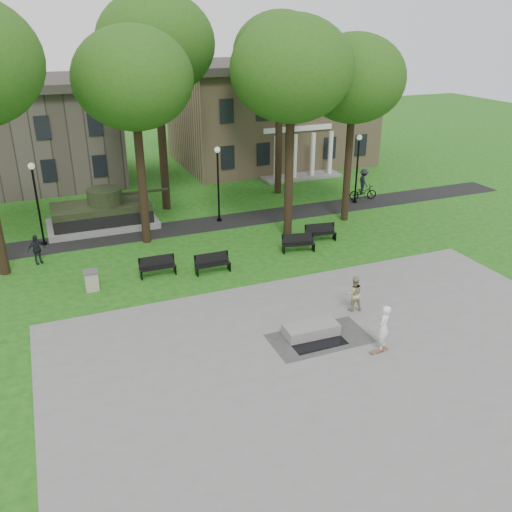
% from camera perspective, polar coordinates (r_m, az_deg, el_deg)
% --- Properties ---
extents(ground, '(120.00, 120.00, 0.00)m').
position_cam_1_polar(ground, '(24.05, 4.46, -5.67)').
color(ground, '#164E12').
rests_on(ground, ground).
extents(plaza, '(22.00, 16.00, 0.02)m').
position_cam_1_polar(plaza, '(20.41, 10.84, -11.92)').
color(plaza, gray).
rests_on(plaza, ground).
extents(footpath, '(44.00, 2.60, 0.01)m').
position_cam_1_polar(footpath, '(34.20, -4.52, 3.45)').
color(footpath, black).
rests_on(footpath, ground).
extents(building_right, '(17.00, 12.00, 8.60)m').
position_cam_1_polar(building_right, '(49.34, 1.51, 14.94)').
color(building_right, '#9E8460').
rests_on(building_right, ground).
extents(building_left, '(15.00, 10.00, 7.20)m').
position_cam_1_polar(building_left, '(45.90, -24.09, 11.37)').
color(building_left, '#4C443D').
rests_on(building_left, ground).
extents(tree_1, '(6.20, 6.20, 11.63)m').
position_cam_1_polar(tree_1, '(29.74, -12.82, 17.68)').
color(tree_1, black).
rests_on(tree_1, ground).
extents(tree_2, '(6.60, 6.60, 12.16)m').
position_cam_1_polar(tree_2, '(30.27, 3.76, 18.96)').
color(tree_2, black).
rests_on(tree_2, ground).
extents(tree_3, '(6.00, 6.00, 11.19)m').
position_cam_1_polar(tree_3, '(33.38, 10.26, 17.84)').
color(tree_3, black).
rests_on(tree_3, ground).
extents(tree_4, '(7.20, 7.20, 13.50)m').
position_cam_1_polar(tree_4, '(35.52, -10.53, 21.05)').
color(tree_4, black).
rests_on(tree_4, ground).
extents(tree_5, '(6.40, 6.40, 12.44)m').
position_cam_1_polar(tree_5, '(38.74, 2.56, 20.50)').
color(tree_5, black).
rests_on(tree_5, ground).
extents(lamp_left, '(0.36, 0.36, 4.73)m').
position_cam_1_polar(lamp_left, '(32.22, -22.09, 5.72)').
color(lamp_left, black).
rests_on(lamp_left, ground).
extents(lamp_mid, '(0.36, 0.36, 4.73)m').
position_cam_1_polar(lamp_mid, '(33.78, -4.01, 8.17)').
color(lamp_mid, black).
rests_on(lamp_mid, ground).
extents(lamp_right, '(0.36, 0.36, 4.73)m').
position_cam_1_polar(lamp_right, '(38.00, 10.63, 9.57)').
color(lamp_right, black).
rests_on(lamp_right, ground).
extents(tank_monument, '(7.45, 3.40, 2.40)m').
position_cam_1_polar(tank_monument, '(34.56, -15.87, 4.32)').
color(tank_monument, gray).
rests_on(tank_monument, ground).
extents(puddle, '(2.20, 1.20, 0.00)m').
position_cam_1_polar(puddle, '(21.84, 6.50, -8.97)').
color(puddle, black).
rests_on(puddle, plaza).
extents(concrete_block, '(2.23, 1.07, 0.45)m').
position_cam_1_polar(concrete_block, '(22.19, 5.81, -7.70)').
color(concrete_block, gray).
rests_on(concrete_block, plaza).
extents(skateboard, '(0.80, 0.28, 0.07)m').
position_cam_1_polar(skateboard, '(21.63, 12.78, -9.73)').
color(skateboard, brown).
rests_on(skateboard, plaza).
extents(skateboarder, '(0.80, 0.76, 1.84)m').
position_cam_1_polar(skateboarder, '(21.41, 13.26, -7.35)').
color(skateboarder, white).
rests_on(skateboarder, plaza).
extents(friend_watching, '(0.91, 0.78, 1.61)m').
position_cam_1_polar(friend_watching, '(23.94, 10.27, -3.90)').
color(friend_watching, tan).
rests_on(friend_watching, plaza).
extents(pedestrian_walker, '(1.01, 0.72, 1.59)m').
position_cam_1_polar(pedestrian_walker, '(30.34, -22.11, 0.65)').
color(pedestrian_walker, black).
rests_on(pedestrian_walker, ground).
extents(cyclist, '(2.10, 1.23, 2.21)m').
position_cam_1_polar(cyclist, '(39.28, 11.23, 7.11)').
color(cyclist, black).
rests_on(cyclist, ground).
extents(park_bench_0, '(1.81, 0.55, 1.00)m').
position_cam_1_polar(park_bench_0, '(27.35, -10.35, -1.01)').
color(park_bench_0, black).
rests_on(park_bench_0, ground).
extents(park_bench_1, '(1.80, 0.53, 1.00)m').
position_cam_1_polar(park_bench_1, '(27.33, -4.63, -0.70)').
color(park_bench_1, black).
rests_on(park_bench_1, ground).
extents(park_bench_2, '(1.85, 0.88, 1.00)m').
position_cam_1_polar(park_bench_2, '(29.81, 4.43, 1.43)').
color(park_bench_2, black).
rests_on(park_bench_2, ground).
extents(park_bench_3, '(1.85, 0.78, 1.00)m').
position_cam_1_polar(park_bench_3, '(31.43, 6.75, 2.52)').
color(park_bench_3, black).
rests_on(park_bench_3, ground).
extents(trash_bin, '(0.66, 0.66, 0.96)m').
position_cam_1_polar(trash_bin, '(26.64, -16.93, -2.47)').
color(trash_bin, '#A99B8B').
rests_on(trash_bin, ground).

